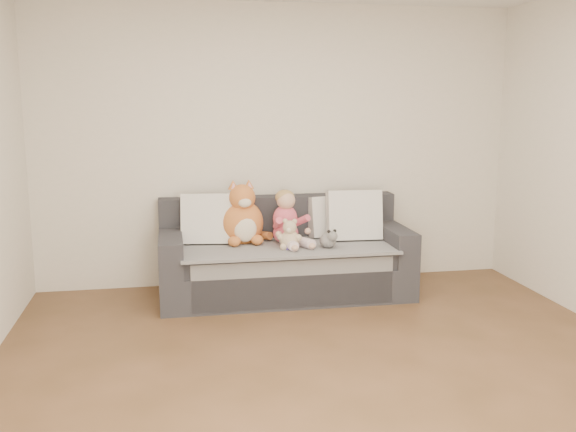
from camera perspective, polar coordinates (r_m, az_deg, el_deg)
The scene contains 10 objects.
room_shell at distance 4.02m, azimuth 4.09°, elevation 4.00°, with size 5.00×5.00×5.00m.
sofa at distance 5.78m, azimuth -0.34°, elevation -3.96°, with size 2.20×0.94×0.85m.
cushion_left at distance 5.73m, azimuth -7.04°, elevation -0.23°, with size 0.51×0.28×0.46m.
cushion_right_back at distance 6.00m, azimuth 3.79°, elevation -0.01°, with size 0.44×0.26×0.39m.
cushion_right_front at distance 5.86m, azimuth 5.90°, elevation 0.08°, with size 0.50×0.25×0.47m.
toddler at distance 5.66m, azimuth -0.06°, elevation -0.45°, with size 0.34×0.50×0.49m.
plush_cat at distance 5.71m, azimuth -4.07°, elevation -0.25°, with size 0.48×0.43×0.59m.
teddy_bear at distance 5.48m, azimuth 0.16°, elevation -1.85°, with size 0.20×0.17×0.27m.
plush_cow at distance 5.54m, azimuth 3.63°, elevation -2.12°, with size 0.14×0.21×0.17m.
sippy_cup at distance 5.47m, azimuth 0.00°, elevation -2.35°, with size 0.11×0.08×0.12m.
Camera 1 is at (-1.01, -3.45, 1.76)m, focal length 40.00 mm.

